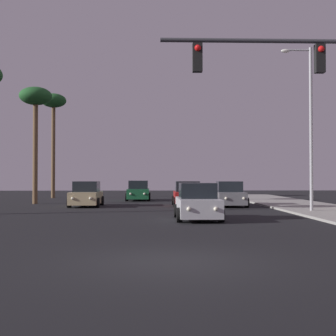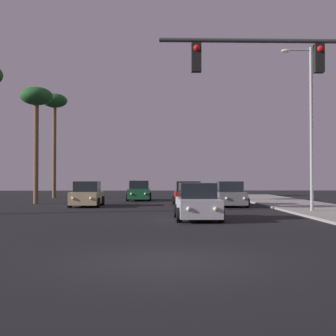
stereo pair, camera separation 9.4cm
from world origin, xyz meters
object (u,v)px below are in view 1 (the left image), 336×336
at_px(car_red, 187,195).
at_px(street_lamp, 309,120).
at_px(car_tan, 86,195).
at_px(car_silver, 197,203).
at_px(traffic_light_mast, 334,88).
at_px(car_green, 138,191).
at_px(palm_tree_mid, 36,102).
at_px(palm_tree_far, 54,107).
at_px(car_grey, 229,195).

bearing_deg(car_red, street_lamp, 133.49).
bearing_deg(car_tan, car_silver, 122.73).
relative_size(car_silver, traffic_light_mast, 0.55).
bearing_deg(street_lamp, traffic_light_mast, -104.65).
relative_size(car_tan, car_green, 1.00).
height_order(car_green, car_silver, same).
relative_size(car_silver, palm_tree_mid, 0.50).
bearing_deg(palm_tree_far, car_tan, -69.07).
relative_size(traffic_light_mast, street_lamp, 0.87).
height_order(street_lamp, palm_tree_far, palm_tree_far).
relative_size(car_tan, palm_tree_far, 0.43).
distance_m(car_green, palm_tree_mid, 11.24).
distance_m(traffic_light_mast, street_lamp, 11.30).
bearing_deg(street_lamp, car_silver, -148.52).
bearing_deg(car_tan, street_lamp, 154.68).
xyz_separation_m(car_green, street_lamp, (9.84, -14.40, 4.36)).
height_order(car_silver, car_grey, same).
bearing_deg(street_lamp, palm_tree_far, 133.07).
distance_m(car_green, palm_tree_far, 12.48).
bearing_deg(car_tan, car_green, -111.40).
bearing_deg(palm_tree_far, car_red, -46.80).
xyz_separation_m(traffic_light_mast, street_lamp, (2.86, 10.93, 0.36)).
bearing_deg(street_lamp, car_grey, 120.52).
height_order(car_red, car_silver, same).
bearing_deg(traffic_light_mast, car_silver, 117.83).
distance_m(car_red, palm_tree_far, 19.09).
bearing_deg(car_silver, palm_tree_mid, -51.46).
relative_size(car_tan, street_lamp, 0.48).
bearing_deg(car_green, palm_tree_mid, 33.82).
relative_size(car_green, car_grey, 0.99).
relative_size(car_red, street_lamp, 0.48).
bearing_deg(palm_tree_mid, car_silver, -51.13).
height_order(car_silver, palm_tree_mid, palm_tree_mid).
distance_m(car_tan, traffic_light_mast, 20.30).
bearing_deg(car_grey, car_tan, 0.35).
relative_size(car_red, palm_tree_far, 0.43).
distance_m(car_grey, palm_tree_far, 21.46).
bearing_deg(car_grey, palm_tree_far, -40.46).
distance_m(car_silver, palm_tree_far, 27.25).
relative_size(street_lamp, palm_tree_mid, 1.04).
height_order(car_grey, street_lamp, street_lamp).
bearing_deg(street_lamp, car_red, 132.82).
bearing_deg(car_silver, street_lamp, -148.84).
bearing_deg(street_lamp, car_tan, 154.73).
xyz_separation_m(car_tan, traffic_light_mast, (10.20, -17.09, 3.99)).
distance_m(palm_tree_mid, palm_tree_far, 10.10).
height_order(car_red, car_green, same).
xyz_separation_m(car_tan, car_silver, (6.54, -10.15, 0.00)).
xyz_separation_m(car_silver, street_lamp, (6.52, 3.99, 4.36)).
xyz_separation_m(street_lamp, palm_tree_mid, (-17.29, 9.37, 2.39)).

